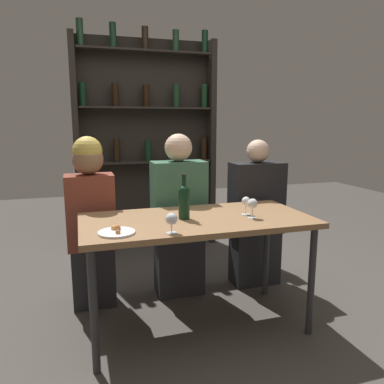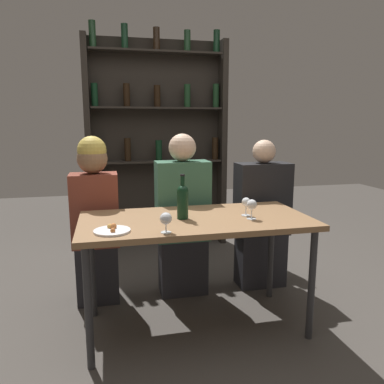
{
  "view_description": "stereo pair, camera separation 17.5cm",
  "coord_description": "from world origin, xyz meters",
  "px_view_note": "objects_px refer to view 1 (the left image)",
  "views": [
    {
      "loc": [
        -0.72,
        -2.23,
        1.37
      ],
      "look_at": [
        0.0,
        0.11,
        0.91
      ],
      "focal_mm": 35.0,
      "sensor_mm": 36.0,
      "label": 1
    },
    {
      "loc": [
        -0.55,
        -2.27,
        1.37
      ],
      "look_at": [
        0.0,
        0.11,
        0.91
      ],
      "focal_mm": 35.0,
      "sensor_mm": 36.0,
      "label": 2
    }
  ],
  "objects_px": {
    "wine_glass_2": "(252,204)",
    "seated_person_center": "(179,220)",
    "seated_person_right": "(256,218)",
    "wine_glass_0": "(246,202)",
    "food_plate_0": "(117,232)",
    "seated_person_left": "(91,222)",
    "wine_bottle": "(184,200)",
    "wine_glass_1": "(171,220)"
  },
  "relations": [
    {
      "from": "wine_bottle",
      "to": "seated_person_center",
      "type": "distance_m",
      "value": 0.61
    },
    {
      "from": "wine_glass_0",
      "to": "food_plate_0",
      "type": "height_order",
      "value": "wine_glass_0"
    },
    {
      "from": "wine_glass_1",
      "to": "seated_person_center",
      "type": "xyz_separation_m",
      "value": [
        0.26,
        0.82,
        -0.23
      ]
    },
    {
      "from": "wine_glass_0",
      "to": "wine_glass_1",
      "type": "xyz_separation_m",
      "value": [
        -0.57,
        -0.27,
        -0.01
      ]
    },
    {
      "from": "wine_glass_1",
      "to": "wine_glass_2",
      "type": "relative_size",
      "value": 0.91
    },
    {
      "from": "wine_glass_1",
      "to": "seated_person_center",
      "type": "height_order",
      "value": "seated_person_center"
    },
    {
      "from": "seated_person_right",
      "to": "wine_glass_0",
      "type": "bearing_deg",
      "value": -122.95
    },
    {
      "from": "wine_bottle",
      "to": "wine_glass_2",
      "type": "relative_size",
      "value": 2.24
    },
    {
      "from": "wine_glass_0",
      "to": "wine_glass_2",
      "type": "height_order",
      "value": "wine_glass_2"
    },
    {
      "from": "wine_glass_1",
      "to": "seated_person_right",
      "type": "height_order",
      "value": "seated_person_right"
    },
    {
      "from": "wine_bottle",
      "to": "food_plate_0",
      "type": "xyz_separation_m",
      "value": [
        -0.45,
        -0.19,
        -0.11
      ]
    },
    {
      "from": "seated_person_left",
      "to": "wine_glass_0",
      "type": "bearing_deg",
      "value": -29.2
    },
    {
      "from": "wine_glass_1",
      "to": "seated_person_center",
      "type": "distance_m",
      "value": 0.89
    },
    {
      "from": "wine_glass_0",
      "to": "wine_glass_1",
      "type": "bearing_deg",
      "value": -155.05
    },
    {
      "from": "wine_bottle",
      "to": "wine_glass_2",
      "type": "bearing_deg",
      "value": -14.1
    },
    {
      "from": "wine_glass_2",
      "to": "seated_person_center",
      "type": "bearing_deg",
      "value": 116.17
    },
    {
      "from": "wine_glass_2",
      "to": "seated_person_center",
      "type": "height_order",
      "value": "seated_person_center"
    },
    {
      "from": "wine_glass_0",
      "to": "seated_person_right",
      "type": "distance_m",
      "value": 0.71
    },
    {
      "from": "seated_person_center",
      "to": "seated_person_right",
      "type": "xyz_separation_m",
      "value": [
        0.67,
        0.0,
        -0.03
      ]
    },
    {
      "from": "wine_glass_2",
      "to": "food_plate_0",
      "type": "height_order",
      "value": "wine_glass_2"
    },
    {
      "from": "wine_glass_0",
      "to": "seated_person_left",
      "type": "bearing_deg",
      "value": 150.8
    },
    {
      "from": "wine_glass_1",
      "to": "food_plate_0",
      "type": "xyz_separation_m",
      "value": [
        -0.29,
        0.09,
        -0.07
      ]
    },
    {
      "from": "wine_glass_0",
      "to": "seated_person_center",
      "type": "relative_size",
      "value": 0.1
    },
    {
      "from": "wine_glass_1",
      "to": "food_plate_0",
      "type": "height_order",
      "value": "wine_glass_1"
    },
    {
      "from": "wine_bottle",
      "to": "wine_glass_0",
      "type": "bearing_deg",
      "value": -1.71
    },
    {
      "from": "wine_bottle",
      "to": "wine_glass_0",
      "type": "relative_size",
      "value": 2.35
    },
    {
      "from": "wine_bottle",
      "to": "food_plate_0",
      "type": "bearing_deg",
      "value": -156.56
    },
    {
      "from": "wine_glass_2",
      "to": "seated_person_left",
      "type": "distance_m",
      "value": 1.19
    },
    {
      "from": "wine_glass_2",
      "to": "wine_glass_1",
      "type": "bearing_deg",
      "value": -163.24
    },
    {
      "from": "wine_glass_0",
      "to": "seated_person_right",
      "type": "xyz_separation_m",
      "value": [
        0.36,
        0.55,
        -0.27
      ]
    },
    {
      "from": "wine_glass_0",
      "to": "food_plate_0",
      "type": "distance_m",
      "value": 0.89
    },
    {
      "from": "seated_person_left",
      "to": "seated_person_right",
      "type": "xyz_separation_m",
      "value": [
        1.34,
        -0.0,
        -0.07
      ]
    },
    {
      "from": "seated_person_center",
      "to": "seated_person_right",
      "type": "height_order",
      "value": "seated_person_center"
    },
    {
      "from": "food_plate_0",
      "to": "wine_bottle",
      "type": "bearing_deg",
      "value": 23.44
    },
    {
      "from": "wine_glass_2",
      "to": "seated_person_right",
      "type": "bearing_deg",
      "value": 61.14
    },
    {
      "from": "food_plate_0",
      "to": "seated_person_left",
      "type": "distance_m",
      "value": 0.75
    },
    {
      "from": "wine_glass_2",
      "to": "food_plate_0",
      "type": "relative_size",
      "value": 0.62
    },
    {
      "from": "seated_person_left",
      "to": "seated_person_center",
      "type": "xyz_separation_m",
      "value": [
        0.67,
        -0.0,
        -0.04
      ]
    },
    {
      "from": "wine_glass_0",
      "to": "seated_person_center",
      "type": "height_order",
      "value": "seated_person_center"
    },
    {
      "from": "wine_glass_0",
      "to": "seated_person_center",
      "type": "bearing_deg",
      "value": 119.79
    },
    {
      "from": "food_plate_0",
      "to": "seated_person_right",
      "type": "height_order",
      "value": "seated_person_right"
    },
    {
      "from": "seated_person_left",
      "to": "seated_person_right",
      "type": "bearing_deg",
      "value": -0.0
    }
  ]
}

